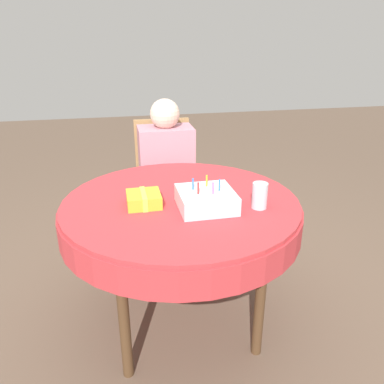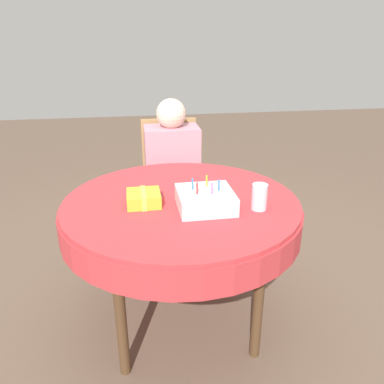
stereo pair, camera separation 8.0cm
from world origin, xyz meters
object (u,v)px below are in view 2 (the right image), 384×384
object	(u,v)px
person	(172,162)
gift_box	(144,198)
birthday_cake	(205,200)
drinking_glass	(259,197)
chair	(171,180)

from	to	relation	value
person	gift_box	size ratio (longest dim) A/B	6.73
birthday_cake	gift_box	size ratio (longest dim) A/B	1.56
birthday_cake	person	bearing A→B (deg)	92.92
birthday_cake	drinking_glass	xyz separation A→B (m)	(0.24, -0.05, 0.02)
birthday_cake	drinking_glass	size ratio (longest dim) A/B	2.09
person	drinking_glass	world-z (taller)	person
person	birthday_cake	xyz separation A→B (m)	(0.05, -0.93, 0.11)
person	gift_box	xyz separation A→B (m)	(-0.23, -0.84, 0.10)
person	birthday_cake	bearing A→B (deg)	-86.53
drinking_glass	chair	bearing A→B (deg)	104.91
drinking_glass	gift_box	bearing A→B (deg)	164.85
birthday_cake	gift_box	distance (m)	0.30
birthday_cake	drinking_glass	world-z (taller)	birthday_cake
birthday_cake	chair	bearing A→B (deg)	92.58
birthday_cake	drinking_glass	distance (m)	0.25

